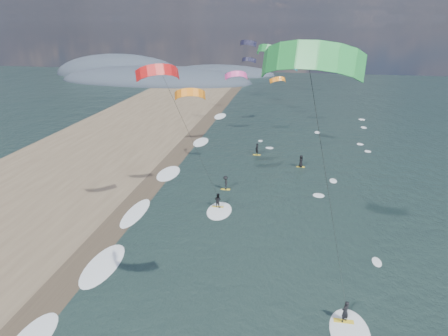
# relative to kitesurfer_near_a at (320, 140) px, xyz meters

# --- Properties ---
(wet_sand_strip) EXTENTS (3.00, 240.00, 0.00)m
(wet_sand_strip) POSITION_rel_kitesurfer_near_a_xyz_m (-17.71, 11.80, -14.21)
(wet_sand_strip) COLOR #382D23
(wet_sand_strip) RESTS_ON ground
(coastal_hills) EXTENTS (80.00, 41.00, 15.00)m
(coastal_hills) POSITION_rel_kitesurfer_near_a_xyz_m (-50.55, 109.67, -14.22)
(coastal_hills) COLOR #3D4756
(coastal_hills) RESTS_ON ground
(kitesurfer_near_a) EXTENTS (7.74, 8.57, 18.66)m
(kitesurfer_near_a) POSITION_rel_kitesurfer_near_a_xyz_m (0.00, 0.00, 0.00)
(kitesurfer_near_a) COLOR yellow
(kitesurfer_near_a) RESTS_ON ground
(kitesurfer_near_b) EXTENTS (7.02, 8.87, 16.14)m
(kitesurfer_near_b) POSITION_rel_kitesurfer_near_a_xyz_m (-10.76, 15.39, -3.75)
(kitesurfer_near_b) COLOR yellow
(kitesurfer_near_b) RESTS_ON ground
(far_kitesurfers) EXTENTS (10.03, 13.90, 1.80)m
(far_kitesurfers) POSITION_rel_kitesurfer_near_a_xyz_m (-5.16, 29.62, -13.34)
(far_kitesurfers) COLOR yellow
(far_kitesurfers) RESTS_ON ground
(bg_kite_field) EXTENTS (12.80, 78.05, 8.66)m
(bg_kite_field) POSITION_rel_kitesurfer_near_a_xyz_m (-6.05, 55.59, -2.16)
(bg_kite_field) COLOR black
(bg_kite_field) RESTS_ON ground
(shoreline_surf) EXTENTS (2.40, 79.40, 0.11)m
(shoreline_surf) POSITION_rel_kitesurfer_near_a_xyz_m (-16.51, 16.55, -14.22)
(shoreline_surf) COLOR white
(shoreline_surf) RESTS_ON ground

